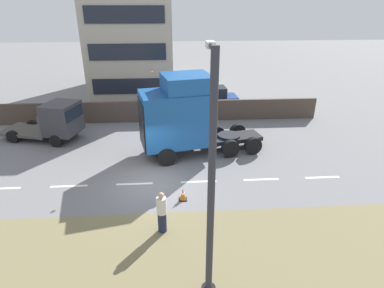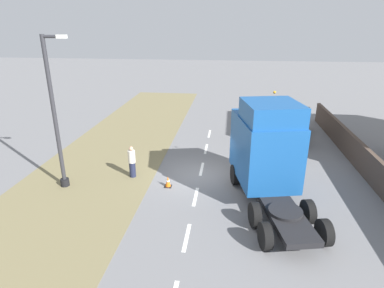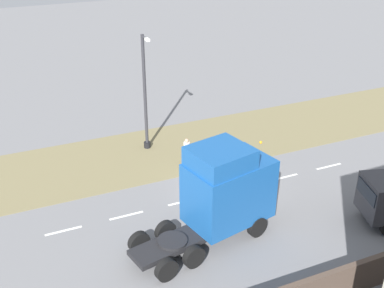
# 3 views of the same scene
# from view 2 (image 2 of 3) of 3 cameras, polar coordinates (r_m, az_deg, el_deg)

# --- Properties ---
(ground_plane) EXTENTS (120.00, 120.00, 0.00)m
(ground_plane) POSITION_cam_2_polar(r_m,az_deg,el_deg) (17.84, 1.46, -5.67)
(ground_plane) COLOR slate
(ground_plane) RESTS_ON ground
(grass_verge) EXTENTS (7.00, 44.00, 0.01)m
(grass_verge) POSITION_cam_2_polar(r_m,az_deg,el_deg) (19.28, -16.63, -4.46)
(grass_verge) COLOR olive
(grass_verge) RESTS_ON ground
(lane_markings) EXTENTS (0.16, 17.80, 0.00)m
(lane_markings) POSITION_cam_2_polar(r_m,az_deg,el_deg) (17.22, 1.24, -6.69)
(lane_markings) COLOR white
(lane_markings) RESTS_ON ground
(boundary_wall) EXTENTS (0.25, 24.00, 1.55)m
(boundary_wall) POSITION_cam_2_polar(r_m,az_deg,el_deg) (19.00, 29.70, -4.28)
(boundary_wall) COLOR #4C3D33
(boundary_wall) RESTS_ON ground
(lorry_cab) EXTENTS (3.91, 7.43, 4.83)m
(lorry_cab) POSITION_cam_2_polar(r_m,az_deg,el_deg) (15.46, 13.04, -0.95)
(lorry_cab) COLOR black
(lorry_cab) RESTS_ON ground
(flatbed_truck) EXTENTS (3.44, 5.56, 2.52)m
(flatbed_truck) POSITION_cam_2_polar(r_m,az_deg,el_deg) (23.59, 17.29, 3.50)
(flatbed_truck) COLOR #333338
(flatbed_truck) RESTS_ON ground
(lamp_post) EXTENTS (1.34, 0.44, 7.47)m
(lamp_post) POSITION_cam_2_polar(r_m,az_deg,el_deg) (16.82, -22.90, 3.27)
(lamp_post) COLOR black
(lamp_post) RESTS_ON ground
(pedestrian) EXTENTS (0.39, 0.39, 1.78)m
(pedestrian) POSITION_cam_2_polar(r_m,az_deg,el_deg) (17.66, -10.62, -3.18)
(pedestrian) COLOR #1E233D
(pedestrian) RESTS_ON ground
(traffic_cone_lead) EXTENTS (0.36, 0.36, 0.58)m
(traffic_cone_lead) POSITION_cam_2_polar(r_m,az_deg,el_deg) (16.63, -4.30, -6.69)
(traffic_cone_lead) COLOR black
(traffic_cone_lead) RESTS_ON ground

